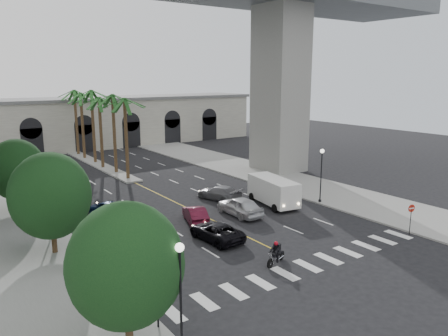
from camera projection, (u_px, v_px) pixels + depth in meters
ground at (292, 258)px, 29.71m from camera, size 140.00×140.00×0.00m
sidewalk_left at (11, 238)px, 33.29m from camera, size 8.00×100.00×0.15m
sidewalk_right at (296, 183)px, 50.13m from camera, size 8.00×100.00×0.15m
median at (99, 165)px, 60.13m from camera, size 2.00×24.00×0.20m
pier_building at (63, 124)px, 72.88m from camera, size 71.00×10.50×8.50m
bridge at (174, 13)px, 45.40m from camera, size 75.00×13.00×26.00m
palm_a at (125, 103)px, 50.25m from camera, size 3.20×3.20×10.30m
palm_b at (113, 99)px, 53.45m from camera, size 3.20×3.20×10.60m
palm_c at (99, 101)px, 56.58m from camera, size 3.20×3.20×10.10m
palm_d at (91, 94)px, 59.83m from camera, size 3.20×3.20×10.90m
palm_e at (81, 97)px, 62.99m from camera, size 3.20×3.20×10.40m
palm_f at (74, 94)px, 66.30m from camera, size 3.20×3.20×10.70m
street_tree_near at (126, 265)px, 19.17m from camera, size 5.20×5.20×6.89m
street_tree_mid at (50, 196)px, 29.55m from camera, size 5.44×5.44×7.21m
street_tree_far at (17, 170)px, 39.22m from camera, size 5.04×5.04×6.68m
lamp_post_left_near at (181, 290)px, 18.64m from camera, size 0.40×0.40×5.35m
lamp_post_left_far at (53, 188)px, 35.46m from camera, size 0.40×0.40×5.35m
lamp_post_right at (321, 171)px, 41.85m from camera, size 0.40×0.40×5.35m
traffic_signal_near at (157, 282)px, 20.84m from camera, size 0.25×0.18×3.65m
traffic_signal_far at (124, 255)px, 24.05m from camera, size 0.25×0.18×3.65m
motorcycle_rider at (276, 253)px, 28.72m from camera, size 2.11×0.91×1.59m
car_a at (240, 206)px, 38.66m from camera, size 2.01×4.98×1.70m
car_b at (195, 214)px, 36.82m from camera, size 2.75×4.50×1.40m
car_c at (216, 231)px, 32.85m from camera, size 2.57×5.05×1.37m
car_d at (219, 193)px, 43.57m from camera, size 3.19×5.29×1.43m
car_e at (107, 208)px, 38.67m from camera, size 2.83×4.30×1.36m
cargo_van at (273, 190)px, 41.61m from camera, size 3.28×6.40×2.60m
pedestrian_a at (92, 259)px, 27.32m from camera, size 0.70×0.64×1.61m
pedestrian_b at (74, 256)px, 27.44m from camera, size 1.12×1.11×1.83m
do_not_enter_sign at (411, 213)px, 33.54m from camera, size 0.61×0.18×2.52m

